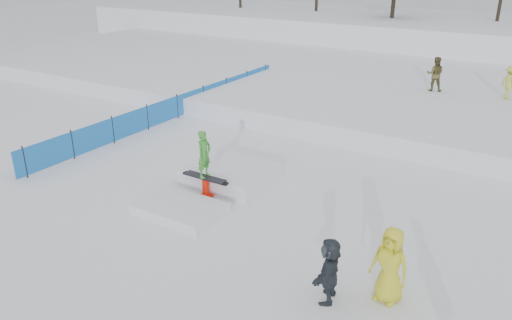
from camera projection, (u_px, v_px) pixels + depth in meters
The scene contains 9 objects.
ground at pixel (203, 215), 14.02m from camera, with size 120.00×120.00×0.00m, color white.
snow_berm at pixel (449, 36), 37.09m from camera, with size 60.00×14.00×2.40m, color white.
snow_midrise at pixel (388, 85), 26.41m from camera, with size 50.00×18.00×0.80m, color white.
safety_fence at pixel (177, 106), 22.17m from camera, with size 0.05×16.00×1.10m.
walker_olive at pixel (435, 74), 23.42m from camera, with size 0.78×0.61×1.61m, color brown.
walker_ygreen at pixel (510, 83), 22.06m from camera, with size 0.97×0.56×1.50m, color #CDD24D.
spectator_yellow at pixel (390, 265), 10.29m from camera, with size 0.84×0.54×1.71m, color yellow.
spectator_dark at pixel (329, 270), 10.33m from camera, with size 1.36×0.43×1.47m, color #2C343C.
jib_rail_feature at pixel (217, 181), 15.41m from camera, with size 2.60×4.40×2.11m.
Camera 1 is at (7.80, -9.70, 6.79)m, focal length 35.00 mm.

